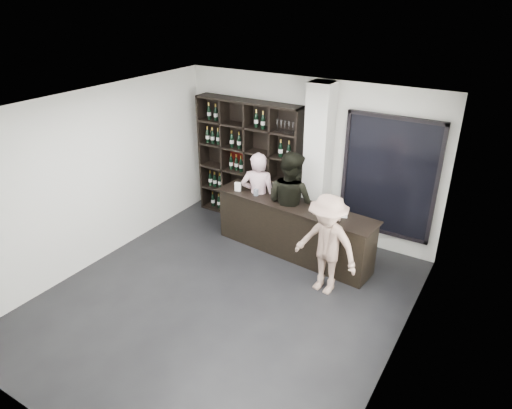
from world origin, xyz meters
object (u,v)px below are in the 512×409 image
Objects in this scene: wine_shelf at (249,162)px; taster_pink at (258,198)px; customer at (326,245)px; taster_black at (290,203)px; tasting_counter at (293,229)px.

wine_shelf reaches higher than taster_pink.
taster_pink is 1.07× the size of customer.
tasting_counter is at bearing 154.15° from taster_black.
customer is at bearing -33.05° from wine_shelf.
taster_pink is 0.64m from taster_black.
customer is (0.91, -0.70, 0.32)m from tasting_counter.
customer is (2.33, -1.52, -0.39)m from wine_shelf.
taster_black is at bearing 150.57° from customer.
taster_black reaches higher than tasting_counter.
wine_shelf is 1.40× the size of taster_pink.
customer is (1.04, -0.80, -0.12)m from taster_black.
tasting_counter is 0.47m from taster_black.
taster_black is 1.15× the size of customer.
tasting_counter is 1.83× the size of customer.
taster_pink is at bearing 12.51° from taster_black.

